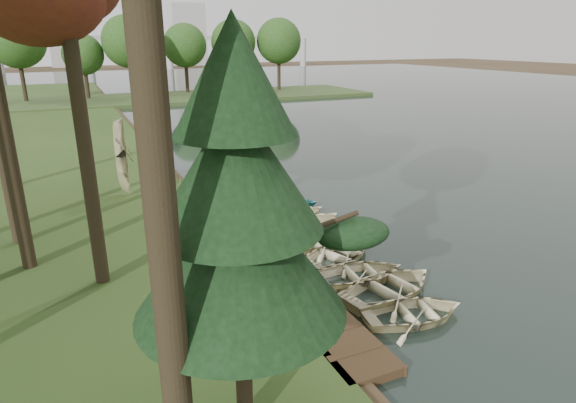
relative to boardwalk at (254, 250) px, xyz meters
name	(u,v)px	position (x,y,z in m)	size (l,w,h in m)	color
ground	(293,246)	(1.60, 0.00, -0.15)	(300.00, 300.00, 0.00)	#3D2F1D
water	(480,120)	(31.60, 20.00, -0.12)	(130.00, 200.00, 0.05)	black
boardwalk	(254,250)	(0.00, 0.00, 0.00)	(1.60, 16.00, 0.30)	#352514
peninsula	(188,97)	(9.60, 50.00, 0.08)	(50.00, 14.00, 0.45)	#33461F
far_trees	(159,49)	(6.27, 50.00, 6.28)	(45.60, 5.60, 8.80)	black
bridge	(138,42)	(13.91, 120.00, 6.93)	(95.90, 4.00, 8.60)	#A5A5A0
building_a	(187,35)	(31.60, 140.00, 8.85)	(10.00, 8.00, 18.00)	#A5A5A0
building_b	(65,45)	(-3.40, 145.00, 5.85)	(8.00, 8.00, 12.00)	#A5A5A0
rowboat_0	(414,310)	(2.48, -6.14, 0.21)	(2.16, 3.02, 0.63)	beige
rowboat_1	(390,285)	(2.69, -4.72, 0.26)	(2.51, 3.52, 0.73)	beige
rowboat_2	(359,272)	(2.34, -3.51, 0.23)	(2.29, 3.20, 0.66)	beige
rowboat_3	(339,251)	(2.57, -1.84, 0.24)	(2.35, 3.29, 0.68)	beige
rowboat_4	(321,236)	(2.57, -0.43, 0.30)	(2.77, 3.87, 0.80)	beige
rowboat_5	(307,224)	(2.67, 0.93, 0.29)	(2.68, 3.75, 0.78)	beige
rowboat_6	(295,213)	(2.87, 2.46, 0.22)	(2.18, 3.05, 0.63)	beige
rowboat_7	(278,202)	(2.70, 3.95, 0.28)	(2.61, 3.65, 0.76)	teal
rowboat_8	(261,192)	(2.58, 5.76, 0.27)	(2.58, 3.62, 0.75)	beige
rowboat_9	(253,184)	(2.68, 7.14, 0.30)	(2.73, 3.82, 0.79)	beige
stored_rowboat	(128,188)	(-3.42, 8.41, 0.54)	(2.67, 3.74, 0.77)	beige
pine_tree	(238,204)	(-3.29, -8.14, 4.83)	(3.80, 3.80, 7.73)	black
reeds_0	(198,275)	(-2.74, -2.43, 0.69)	(0.60, 0.60, 1.07)	#3F661E
reeds_1	(151,216)	(-3.13, 3.42, 0.68)	(0.60, 0.60, 1.06)	#3F661E
reeds_2	(172,228)	(-2.60, 1.94, 0.61)	(0.60, 0.60, 0.92)	#3F661E
reeds_3	(182,185)	(-1.00, 7.26, 0.71)	(0.60, 0.60, 1.12)	#3F661E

